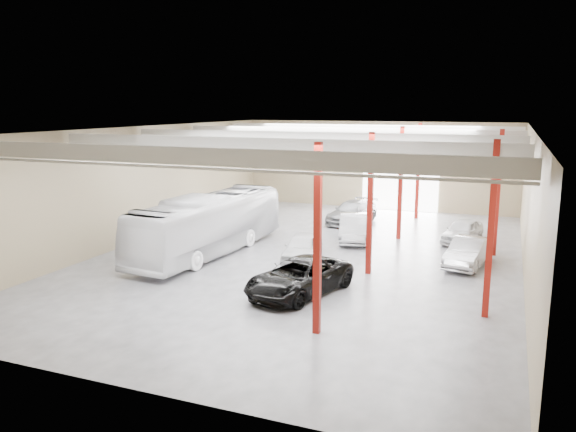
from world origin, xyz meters
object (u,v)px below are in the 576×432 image
Objects in this scene: coach_bus at (209,224)px; car_right_near at (468,252)px; car_row_b at (354,228)px; black_sedan at (299,277)px; car_right_far at (463,231)px; car_row_c at (352,212)px; car_row_a at (302,247)px.

coach_bus is 14.09m from car_right_near.
coach_bus is at bearing -153.05° from car_row_b.
black_sedan reaches higher than car_right_far.
car_row_c is at bearing 92.13° from car_row_b.
black_sedan is at bearing -122.18° from car_right_near.
car_row_c reaches higher than car_right_near.
car_right_far is (7.70, 7.40, -0.02)m from car_row_a.
black_sedan is at bearing -72.38° from car_row_c.
car_row_b is at bearing 164.60° from car_right_near.
car_row_c is at bearing 170.10° from car_right_far.
car_right_near is at bearing -39.43° from car_row_b.
car_row_c is (-1.91, 15.86, -0.02)m from black_sedan.
car_row_a is 1.03× the size of car_right_far.
coach_bus reaches higher than car_row_a.
car_row_b is at bearing -62.73° from car_row_c.
car_right_near is at bearing 64.44° from black_sedan.
black_sedan is 1.31× the size of car_row_a.
car_row_b is at bearing 45.27° from coach_bus.
coach_bus is 2.82× the size of car_row_a.
car_right_far is at bearing 35.27° from car_row_a.
car_right_far is at bearing -11.86° from car_row_c.
car_row_a is at bearing -155.68° from car_right_near.
coach_bus is at bearing -159.19° from car_right_near.
car_right_far is (13.10, 7.93, -0.97)m from coach_bus.
black_sedan is 9.93m from car_right_near.
car_right_far is (6.30, 1.94, -0.11)m from car_row_b.
car_row_a is at bearing -123.44° from car_right_far.
car_row_c is 1.26× the size of car_right_far.
coach_bus is at bearing 163.18° from black_sedan.
coach_bus reaches higher than car_right_far.
car_row_b is 0.95× the size of car_row_c.
car_row_b reaches higher than car_row_a.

